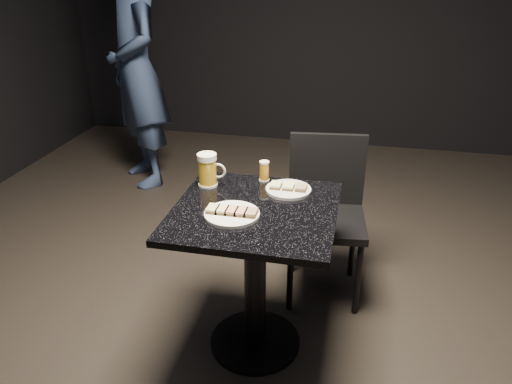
# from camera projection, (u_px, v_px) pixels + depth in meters

# --- Properties ---
(floor) EXTENTS (6.00, 6.00, 0.00)m
(floor) POSITION_uv_depth(u_px,v_px,m) (255.00, 343.00, 2.47)
(floor) COLOR black
(floor) RESTS_ON ground
(plate_large) EXTENTS (0.23, 0.23, 0.01)m
(plate_large) POSITION_uv_depth(u_px,v_px,m) (232.00, 214.00, 2.08)
(plate_large) COLOR white
(plate_large) RESTS_ON table
(plate_small) EXTENTS (0.21, 0.21, 0.01)m
(plate_small) POSITION_uv_depth(u_px,v_px,m) (288.00, 190.00, 2.30)
(plate_small) COLOR silver
(plate_small) RESTS_ON table
(patron) EXTENTS (0.78, 0.80, 1.85)m
(patron) POSITION_uv_depth(u_px,v_px,m) (137.00, 70.00, 3.86)
(patron) COLOR #20344E
(patron) RESTS_ON floor
(table) EXTENTS (0.70, 0.70, 0.75)m
(table) POSITION_uv_depth(u_px,v_px,m) (255.00, 256.00, 2.25)
(table) COLOR black
(table) RESTS_ON floor
(beer_mug) EXTENTS (0.13, 0.09, 0.16)m
(beer_mug) POSITION_uv_depth(u_px,v_px,m) (208.00, 170.00, 2.32)
(beer_mug) COLOR silver
(beer_mug) RESTS_ON table
(beer_tumbler) EXTENTS (0.05, 0.05, 0.10)m
(beer_tumbler) POSITION_uv_depth(u_px,v_px,m) (264.00, 171.00, 2.39)
(beer_tumbler) COLOR silver
(beer_tumbler) RESTS_ON table
(chair) EXTENTS (0.46, 0.46, 0.88)m
(chair) POSITION_uv_depth(u_px,v_px,m) (326.00, 207.00, 2.70)
(chair) COLOR black
(chair) RESTS_ON floor
(canapes_on_plate_large) EXTENTS (0.21, 0.07, 0.02)m
(canapes_on_plate_large) POSITION_uv_depth(u_px,v_px,m) (232.00, 211.00, 2.07)
(canapes_on_plate_large) COLOR #4C3521
(canapes_on_plate_large) RESTS_ON plate_large
(canapes_on_plate_small) EXTENTS (0.17, 0.07, 0.02)m
(canapes_on_plate_small) POSITION_uv_depth(u_px,v_px,m) (288.00, 186.00, 2.29)
(canapes_on_plate_small) COLOR #4C3521
(canapes_on_plate_small) RESTS_ON plate_small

